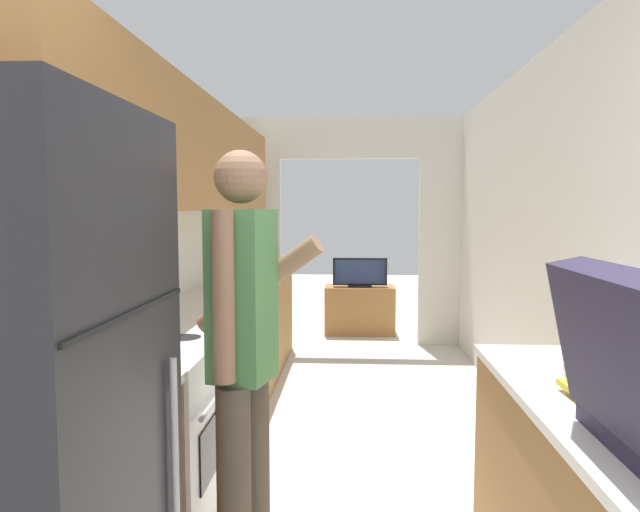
{
  "coord_description": "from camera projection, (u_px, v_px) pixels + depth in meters",
  "views": [
    {
      "loc": [
        0.04,
        -0.82,
        1.52
      ],
      "look_at": [
        -0.22,
        3.61,
        1.14
      ],
      "focal_mm": 32.0,
      "sensor_mm": 36.0,
      "label": 1
    }
  ],
  "objects": [
    {
      "name": "wall_far_with_doorway",
      "position": [
        349.0,
        216.0,
        6.27
      ],
      "size": [
        2.83,
        0.06,
        2.5
      ],
      "color": "silver",
      "rests_on": "ground_plane"
    },
    {
      "name": "tv_cabinet",
      "position": [
        360.0,
        310.0,
        6.89
      ],
      "size": [
        0.84,
        0.42,
        0.57
      ],
      "color": "#9E6B38",
      "rests_on": "ground_plane"
    },
    {
      "name": "wall_right",
      "position": [
        591.0,
        261.0,
        2.88
      ],
      "size": [
        0.06,
        7.85,
        2.5
      ],
      "color": "silver",
      "rests_on": "ground_plane"
    },
    {
      "name": "range_oven",
      "position": [
        149.0,
        438.0,
        2.65
      ],
      "size": [
        0.66,
        0.79,
        1.03
      ],
      "color": "white",
      "rests_on": "ground_plane"
    },
    {
      "name": "television",
      "position": [
        360.0,
        273.0,
        6.81
      ],
      "size": [
        0.65,
        0.16,
        0.35
      ],
      "color": "black",
      "rests_on": "tv_cabinet"
    },
    {
      "name": "book_stack",
      "position": [
        607.0,
        388.0,
        1.87
      ],
      "size": [
        0.25,
        0.28,
        0.08
      ],
      "color": "black",
      "rests_on": "counter_right"
    },
    {
      "name": "person",
      "position": [
        243.0,
        361.0,
        2.17
      ],
      "size": [
        0.55,
        0.44,
        1.74
      ],
      "rotation": [
        0.0,
        0.0,
        1.3
      ],
      "color": "#4C4238",
      "rests_on": "ground_plane"
    },
    {
      "name": "counter_left",
      "position": [
        226.0,
        350.0,
        4.31
      ],
      "size": [
        0.62,
        4.39,
        0.89
      ],
      "color": "#9E6B38",
      "rests_on": "ground_plane"
    },
    {
      "name": "wall_left",
      "position": [
        155.0,
        203.0,
        3.43
      ],
      "size": [
        0.38,
        7.85,
        2.5
      ],
      "color": "silver",
      "rests_on": "ground_plane"
    }
  ]
}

